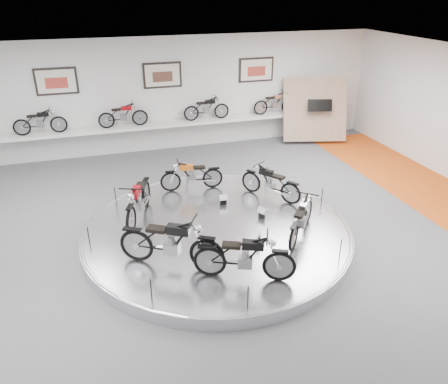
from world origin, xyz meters
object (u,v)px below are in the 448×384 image
object	(u,v)px
shelf	(167,124)
bike_e	(244,257)
display_platform	(217,233)
bike_d	(171,242)
bike_c	(138,200)
bike_a	(271,182)
bike_b	(192,175)
bike_f	(302,218)

from	to	relation	value
shelf	bike_e	distance (m)	8.47
display_platform	bike_d	distance (m)	1.94
bike_c	shelf	bearing A→B (deg)	-175.91
bike_a	bike_c	size ratio (longest dim) A/B	0.86
display_platform	bike_b	bearing A→B (deg)	91.81
bike_a	bike_f	distance (m)	2.06
bike_a	bike_d	bearing A→B (deg)	89.84
bike_b	bike_d	xyz separation A→B (m)	(-1.27, -3.48, 0.12)
display_platform	bike_f	bearing A→B (deg)	-28.56
display_platform	bike_b	world-z (taller)	bike_b
display_platform	bike_b	xyz separation A→B (m)	(-0.07, 2.26, 0.59)
bike_a	shelf	bearing A→B (deg)	-17.21
display_platform	shelf	world-z (taller)	shelf
bike_f	bike_c	bearing A→B (deg)	102.55
bike_d	bike_f	world-z (taller)	bike_d
shelf	bike_f	bearing A→B (deg)	-76.68
bike_a	bike_e	size ratio (longest dim) A/B	0.91
bike_b	bike_f	bearing A→B (deg)	124.94
bike_a	bike_f	world-z (taller)	bike_f
bike_d	display_platform	bearing A→B (deg)	72.74
bike_b	bike_f	size ratio (longest dim) A/B	0.95
bike_e	bike_f	distance (m)	2.12
bike_a	bike_e	world-z (taller)	bike_e
display_platform	shelf	bearing A→B (deg)	90.00
bike_c	bike_e	size ratio (longest dim) A/B	1.05
bike_c	bike_f	xyz separation A→B (m)	(3.46, -1.90, -0.06)
display_platform	bike_c	world-z (taller)	bike_c
display_platform	bike_d	bearing A→B (deg)	-137.74
display_platform	bike_d	size ratio (longest dim) A/B	3.34
shelf	bike_c	size ratio (longest dim) A/B	6.09
display_platform	shelf	xyz separation A→B (m)	(0.00, 6.40, 0.85)
shelf	display_platform	bearing A→B (deg)	-90.00
bike_c	bike_d	world-z (taller)	bike_d
bike_b	bike_d	world-z (taller)	bike_d
bike_b	bike_c	bearing A→B (deg)	43.91
bike_c	bike_e	xyz separation A→B (m)	(1.67, -3.03, -0.03)
display_platform	bike_f	world-z (taller)	bike_f
shelf	bike_e	xyz separation A→B (m)	(-0.05, -8.47, -0.19)
bike_d	bike_f	bearing A→B (deg)	35.46
display_platform	bike_e	xyz separation A→B (m)	(-0.05, -2.07, 0.66)
display_platform	bike_a	distance (m)	2.23
bike_c	bike_d	bearing A→B (deg)	31.60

